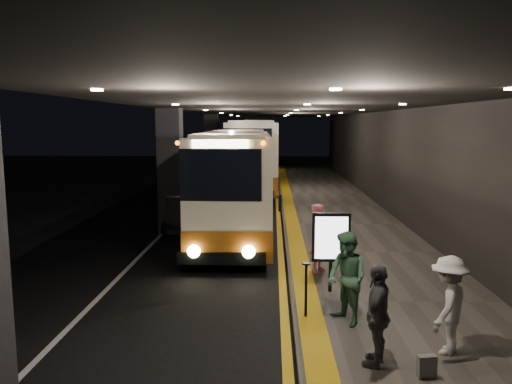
{
  "coord_description": "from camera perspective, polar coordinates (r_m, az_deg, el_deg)",
  "views": [
    {
      "loc": [
        2.09,
        -13.39,
        3.9
      ],
      "look_at": [
        1.57,
        2.39,
        1.7
      ],
      "focal_mm": 35.0,
      "sensor_mm": 36.0,
      "label": 1
    }
  ],
  "objects": [
    {
      "name": "kerb_stripe_yellow",
      "position": [
        18.8,
        2.66,
        -4.03
      ],
      "size": [
        0.18,
        50.0,
        0.01
      ],
      "primitive_type": "cube",
      "color": "gold",
      "rests_on": "ground"
    },
    {
      "name": "coach_third",
      "position": [
        46.71,
        0.66,
        5.52
      ],
      "size": [
        3.02,
        12.84,
        4.02
      ],
      "rotation": [
        0.0,
        0.0,
        -0.03
      ],
      "color": "beige",
      "rests_on": "ground"
    },
    {
      "name": "passenger_boarding",
      "position": [
        12.68,
        7.25,
        -5.26
      ],
      "size": [
        0.63,
        0.75,
        1.74
      ],
      "primitive_type": "imported",
      "rotation": [
        0.0,
        0.0,
        1.17
      ],
      "color": "#BC575F",
      "rests_on": "sidewalk"
    },
    {
      "name": "passenger_waiting_white",
      "position": [
        8.88,
        21.15,
        -11.94
      ],
      "size": [
        1.01,
        1.14,
        1.62
      ],
      "primitive_type": "imported",
      "rotation": [
        0.0,
        0.0,
        -2.19
      ],
      "color": "beige",
      "rests_on": "sidewalk"
    },
    {
      "name": "support_columns",
      "position": [
        17.84,
        -9.73,
        2.35
      ],
      "size": [
        0.8,
        24.8,
        4.4
      ],
      "color": "black",
      "rests_on": "ground"
    },
    {
      "name": "coach_main",
      "position": [
        17.88,
        -2.22,
        0.79
      ],
      "size": [
        2.61,
        11.29,
        3.5
      ],
      "rotation": [
        0.0,
        0.0,
        0.03
      ],
      "color": "beige",
      "rests_on": "ground"
    },
    {
      "name": "ground",
      "position": [
        14.1,
        -6.77,
        -8.18
      ],
      "size": [
        90.0,
        90.0,
        0.0
      ],
      "primitive_type": "plane",
      "color": "black"
    },
    {
      "name": "info_sign",
      "position": [
        11.18,
        8.58,
        -5.33
      ],
      "size": [
        0.84,
        0.12,
        1.78
      ],
      "rotation": [
        0.0,
        0.0,
        -0.0
      ],
      "color": "black",
      "rests_on": "sidewalk"
    },
    {
      "name": "bag_polka",
      "position": [
        8.23,
        18.92,
        -18.34
      ],
      "size": [
        0.29,
        0.17,
        0.34
      ],
      "primitive_type": "cube",
      "rotation": [
        0.0,
        0.0,
        0.18
      ],
      "color": "black",
      "rests_on": "sidewalk"
    },
    {
      "name": "passenger_waiting_grey",
      "position": [
        8.14,
        13.74,
        -13.46
      ],
      "size": [
        0.83,
        1.07,
        1.63
      ],
      "primitive_type": "imported",
      "rotation": [
        0.0,
        0.0,
        -1.98
      ],
      "color": "#46484B",
      "rests_on": "sidewalk"
    },
    {
      "name": "tactile_strip",
      "position": [
        18.78,
        4.19,
        -3.58
      ],
      "size": [
        0.5,
        50.0,
        0.01
      ],
      "primitive_type": "cube",
      "color": "gold",
      "rests_on": "sidewalk"
    },
    {
      "name": "lane_line_white",
      "position": [
        19.2,
        -9.86,
        -3.89
      ],
      "size": [
        0.12,
        50.0,
        0.01
      ],
      "primitive_type": "cube",
      "color": "silver",
      "rests_on": "ground"
    },
    {
      "name": "coach_second",
      "position": [
        29.49,
        -0.37,
        3.99
      ],
      "size": [
        2.9,
        12.45,
        3.89
      ],
      "rotation": [
        0.0,
        0.0,
        0.03
      ],
      "color": "beige",
      "rests_on": "ground"
    },
    {
      "name": "passenger_waiting_green",
      "position": [
        9.57,
        10.32,
        -9.69
      ],
      "size": [
        0.86,
        1.0,
        1.75
      ],
      "primitive_type": "imported",
      "rotation": [
        0.0,
        0.0,
        -1.08
      ],
      "color": "#3A6848",
      "rests_on": "sidewalk"
    },
    {
      "name": "terminal_wall",
      "position": [
        19.06,
        16.89,
        4.89
      ],
      "size": [
        0.1,
        50.0,
        6.0
      ],
      "primitive_type": "cube",
      "color": "black",
      "rests_on": "ground"
    },
    {
      "name": "stanchion_post",
      "position": [
        9.86,
        5.73,
        -11.12
      ],
      "size": [
        0.05,
        0.05,
        1.07
      ],
      "primitive_type": "cylinder",
      "color": "black",
      "rests_on": "sidewalk"
    },
    {
      "name": "sidewalk",
      "position": [
        18.97,
        9.94,
        -3.82
      ],
      "size": [
        4.5,
        50.0,
        0.15
      ],
      "primitive_type": "cube",
      "color": "#514C44",
      "rests_on": "ground"
    },
    {
      "name": "canopy",
      "position": [
        18.41,
        3.22,
        10.1
      ],
      "size": [
        9.0,
        50.0,
        0.4
      ],
      "primitive_type": "cube",
      "color": "black",
      "rests_on": "support_columns"
    }
  ]
}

